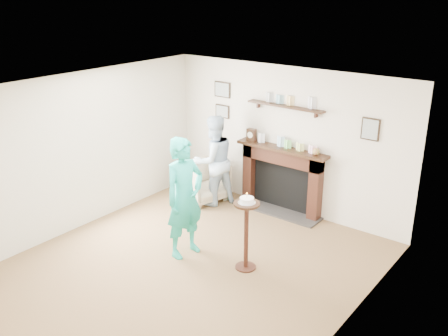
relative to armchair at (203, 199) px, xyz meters
The scene contains 6 objects.
ground 2.33m from the armchair, 54.71° to the right, with size 5.00×5.00×0.00m, color brown.
room_shell 2.43m from the armchair, 41.93° to the right, with size 4.54×5.02×2.52m.
armchair is the anchor object (origin of this frame).
man 0.25m from the armchair, ahead, with size 0.79×0.62×1.63m, color #A2ACCB.
woman 1.95m from the armchair, 57.60° to the right, with size 0.65×0.43×1.78m, color #21BABB.
pedestal_table 2.55m from the armchair, 36.11° to the right, with size 0.36×0.36×1.14m.
Camera 1 is at (4.10, -4.53, 3.75)m, focal length 40.00 mm.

